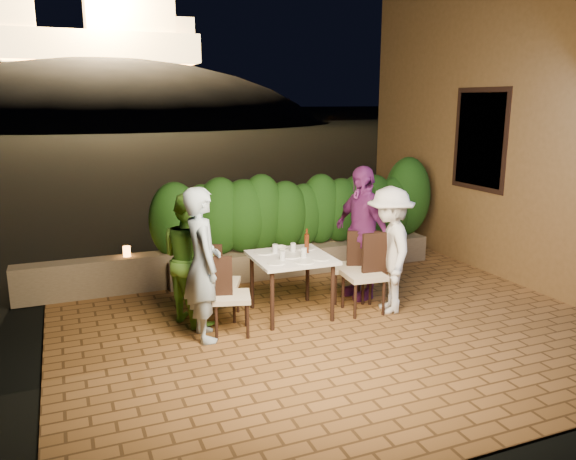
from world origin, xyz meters
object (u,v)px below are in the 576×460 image
beer_bottle (307,241)px  diner_blue (203,264)px  chair_right_front (364,273)px  chair_left_front (231,295)px  dining_table (291,285)px  diner_white (389,250)px  parapet_lamp (127,251)px  diner_purple (362,232)px  chair_right_back (348,266)px  diner_green (190,258)px  chair_left_back (221,281)px  bowl (281,248)px

beer_bottle → diner_blue: size_ratio=0.18×
beer_bottle → chair_right_front: beer_bottle is taller
beer_bottle → chair_left_front: 1.21m
beer_bottle → dining_table: bearing=-166.1°
beer_bottle → diner_white: 1.03m
dining_table → parapet_lamp: dining_table is taller
beer_bottle → diner_purple: 0.91m
chair_right_back → dining_table: bearing=33.9°
diner_green → chair_left_front: bearing=-169.9°
chair_left_back → chair_right_back: size_ratio=0.98×
chair_right_back → diner_purple: 0.48m
bowl → dining_table: bearing=-88.9°
beer_bottle → diner_blue: (-1.39, -0.33, -0.05)m
dining_table → diner_green: diner_green is taller
diner_green → parapet_lamp: (-0.58, 1.38, -0.21)m
bowl → chair_right_back: chair_right_back is taller
chair_right_front → diner_blue: diner_blue is taller
chair_right_back → diner_purple: (0.23, 0.07, 0.42)m
bowl → parapet_lamp: (-1.75, 1.32, -0.20)m
chair_right_front → chair_right_back: (0.02, 0.44, -0.03)m
chair_left_back → diner_green: bearing=-161.7°
dining_table → chair_left_front: chair_left_front is taller
parapet_lamp → bowl: bearing=-37.0°
beer_bottle → chair_right_back: (0.66, 0.14, -0.43)m
chair_right_back → diner_green: size_ratio=0.60×
diner_white → chair_left_back: bearing=-86.3°
chair_right_front → diner_white: size_ratio=0.64×
diner_white → diner_purple: diner_purple is taller
chair_left_back → chair_right_front: size_ratio=0.91×
beer_bottle → bowl: 0.38m
chair_right_back → parapet_lamp: bearing=-7.3°
diner_blue → chair_right_back: bearing=-76.2°
chair_right_front → parapet_lamp: bearing=-31.1°
chair_left_front → dining_table: bearing=33.1°
chair_right_front → chair_left_back: bearing=-11.0°
chair_right_front → parapet_lamp: size_ratio=7.15×
chair_right_back → chair_left_back: bearing=20.4°
dining_table → beer_bottle: size_ratio=3.03×
diner_blue → diner_green: size_ratio=1.09×
beer_bottle → diner_purple: (0.89, 0.21, -0.02)m
chair_right_back → diner_green: (-2.06, 0.07, 0.31)m
dining_table → diner_white: 1.29m
bowl → diner_purple: diner_purple is taller
chair_left_front → diner_green: (-0.33, 0.54, 0.32)m
bowl → diner_white: bearing=-29.1°
diner_blue → diner_purple: (2.27, 0.55, 0.03)m
diner_white → parapet_lamp: size_ratio=11.23×
chair_right_front → diner_green: bearing=-9.4°
chair_right_back → diner_purple: diner_purple is taller
parapet_lamp → chair_left_front: bearing=-64.6°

